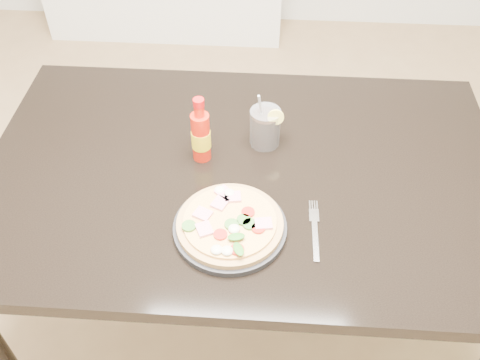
# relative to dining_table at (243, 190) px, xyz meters

# --- Properties ---
(floor) EXTENTS (4.50, 4.50, 0.00)m
(floor) POSITION_rel_dining_table_xyz_m (0.20, -0.08, -0.67)
(floor) COLOR #9E7A51
(floor) RESTS_ON ground
(dining_table) EXTENTS (1.40, 0.90, 0.75)m
(dining_table) POSITION_rel_dining_table_xyz_m (0.00, 0.00, 0.00)
(dining_table) COLOR black
(dining_table) RESTS_ON ground
(plate) EXTENTS (0.27, 0.27, 0.02)m
(plate) POSITION_rel_dining_table_xyz_m (-0.02, -0.21, 0.09)
(plate) COLOR black
(plate) RESTS_ON dining_table
(pizza) EXTENTS (0.25, 0.25, 0.03)m
(pizza) POSITION_rel_dining_table_xyz_m (-0.02, -0.21, 0.11)
(pizza) COLOR tan
(pizza) RESTS_ON plate
(hot_sauce_bottle) EXTENTS (0.06, 0.06, 0.20)m
(hot_sauce_bottle) POSITION_rel_dining_table_xyz_m (-0.11, 0.04, 0.16)
(hot_sauce_bottle) COLOR red
(hot_sauce_bottle) RESTS_ON dining_table
(cola_cup) EXTENTS (0.09, 0.08, 0.17)m
(cola_cup) POSITION_rel_dining_table_xyz_m (0.05, 0.11, 0.14)
(cola_cup) COLOR black
(cola_cup) RESTS_ON dining_table
(fork) EXTENTS (0.02, 0.19, 0.00)m
(fork) POSITION_rel_dining_table_xyz_m (0.19, -0.19, 0.09)
(fork) COLOR silver
(fork) RESTS_ON dining_table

